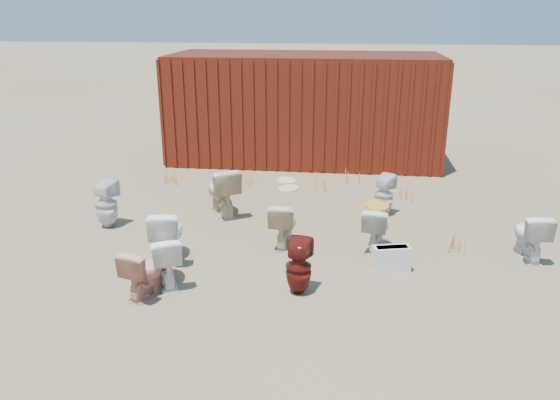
# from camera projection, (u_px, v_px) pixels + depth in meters

# --- Properties ---
(ground) EXTENTS (100.00, 100.00, 0.00)m
(ground) POSITION_uv_depth(u_px,v_px,m) (275.00, 248.00, 8.07)
(ground) COLOR brown
(ground) RESTS_ON ground
(shipping_container) EXTENTS (6.00, 2.40, 2.40)m
(shipping_container) POSITION_uv_depth(u_px,v_px,m) (304.00, 108.00, 12.54)
(shipping_container) COLOR #4B1B0C
(shipping_container) RESTS_ON ground
(toilet_front_a) EXTENTS (0.53, 0.80, 0.76)m
(toilet_front_a) POSITION_uv_depth(u_px,v_px,m) (168.00, 234.00, 7.60)
(toilet_front_a) COLOR white
(toilet_front_a) RESTS_ON ground
(toilet_front_pink) EXTENTS (0.52, 0.70, 0.64)m
(toilet_front_pink) POSITION_uv_depth(u_px,v_px,m) (145.00, 271.00, 6.66)
(toilet_front_pink) COLOR tan
(toilet_front_pink) RESTS_ON ground
(toilet_front_c) EXTENTS (0.62, 0.76, 0.67)m
(toilet_front_c) POSITION_uv_depth(u_px,v_px,m) (165.00, 259.00, 6.95)
(toilet_front_c) COLOR white
(toilet_front_c) RESTS_ON ground
(toilet_front_maroon) EXTENTS (0.37, 0.38, 0.71)m
(toilet_front_maroon) POSITION_uv_depth(u_px,v_px,m) (299.00, 267.00, 6.70)
(toilet_front_maroon) COLOR #59140F
(toilet_front_maroon) RESTS_ON ground
(toilet_front_e) EXTENTS (0.45, 0.71, 0.69)m
(toilet_front_e) POSITION_uv_depth(u_px,v_px,m) (530.00, 235.00, 7.66)
(toilet_front_e) COLOR silver
(toilet_front_e) RESTS_ON ground
(toilet_back_a) EXTENTS (0.43, 0.44, 0.78)m
(toilet_back_a) POSITION_uv_depth(u_px,v_px,m) (106.00, 204.00, 8.75)
(toilet_back_a) COLOR silver
(toilet_back_a) RESTS_ON ground
(toilet_back_beige_left) EXTENTS (0.83, 0.95, 0.84)m
(toilet_back_beige_left) POSITION_uv_depth(u_px,v_px,m) (222.00, 191.00, 9.28)
(toilet_back_beige_left) COLOR beige
(toilet_back_beige_left) RESTS_ON ground
(toilet_back_beige_right) EXTENTS (0.41, 0.69, 0.69)m
(toilet_back_beige_right) POSITION_uv_depth(u_px,v_px,m) (284.00, 224.00, 8.07)
(toilet_back_beige_right) COLOR beige
(toilet_back_beige_right) RESTS_ON ground
(toilet_back_yellowlid) EXTENTS (0.47, 0.70, 0.66)m
(toilet_back_yellowlid) POSITION_uv_depth(u_px,v_px,m) (376.00, 228.00, 7.95)
(toilet_back_yellowlid) COLOR silver
(toilet_back_yellowlid) RESTS_ON ground
(toilet_back_e) EXTENTS (0.44, 0.45, 0.71)m
(toilet_back_e) POSITION_uv_depth(u_px,v_px,m) (384.00, 195.00, 9.28)
(toilet_back_e) COLOR silver
(toilet_back_e) RESTS_ON ground
(yellow_lid) EXTENTS (0.34, 0.42, 0.02)m
(yellow_lid) POSITION_uv_depth(u_px,v_px,m) (377.00, 206.00, 7.84)
(yellow_lid) COLOR gold
(yellow_lid) RESTS_ON toilet_back_yellowlid
(loose_tank) EXTENTS (0.53, 0.32, 0.35)m
(loose_tank) POSITION_uv_depth(u_px,v_px,m) (391.00, 259.00, 7.33)
(loose_tank) COLOR silver
(loose_tank) RESTS_ON ground
(loose_lid_near) EXTENTS (0.51, 0.59, 0.02)m
(loose_lid_near) POSITION_uv_depth(u_px,v_px,m) (288.00, 188.00, 10.72)
(loose_lid_near) COLOR beige
(loose_lid_near) RESTS_ON ground
(loose_lid_far) EXTENTS (0.57, 0.59, 0.02)m
(loose_lid_far) POSITION_uv_depth(u_px,v_px,m) (286.00, 180.00, 11.23)
(loose_lid_far) COLOR beige
(loose_lid_far) RESTS_ON ground
(weed_clump_a) EXTENTS (0.36, 0.36, 0.30)m
(weed_clump_a) POSITION_uv_depth(u_px,v_px,m) (171.00, 176.00, 11.05)
(weed_clump_a) COLOR #AB7F44
(weed_clump_a) RESTS_ON ground
(weed_clump_b) EXTENTS (0.32, 0.32, 0.29)m
(weed_clump_b) POSITION_uv_depth(u_px,v_px,m) (323.00, 182.00, 10.68)
(weed_clump_b) COLOR #AB7F44
(weed_clump_b) RESTS_ON ground
(weed_clump_c) EXTENTS (0.36, 0.36, 0.32)m
(weed_clump_c) POSITION_uv_depth(u_px,v_px,m) (404.00, 190.00, 10.15)
(weed_clump_c) COLOR #AB7F44
(weed_clump_c) RESTS_ON ground
(weed_clump_d) EXTENTS (0.30, 0.30, 0.27)m
(weed_clump_d) POSITION_uv_depth(u_px,v_px,m) (245.00, 178.00, 10.95)
(weed_clump_d) COLOR #AB7F44
(weed_clump_d) RESTS_ON ground
(weed_clump_e) EXTENTS (0.34, 0.34, 0.27)m
(weed_clump_e) POSITION_uv_depth(u_px,v_px,m) (354.00, 175.00, 11.14)
(weed_clump_e) COLOR #AB7F44
(weed_clump_e) RESTS_ON ground
(weed_clump_f) EXTENTS (0.28, 0.28, 0.27)m
(weed_clump_f) POSITION_uv_depth(u_px,v_px,m) (458.00, 243.00, 7.94)
(weed_clump_f) COLOR #AB7F44
(weed_clump_f) RESTS_ON ground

